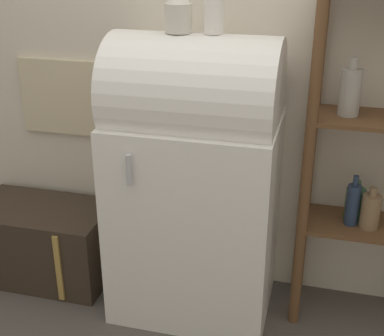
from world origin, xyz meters
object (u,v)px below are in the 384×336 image
Objects in this scene: suitcase_trunk at (44,242)px; vase_center at (214,9)px; refrigerator at (195,179)px; vase_left at (178,12)px.

vase_center reaches higher than suitcase_trunk.
refrigerator is 7.53× the size of vase_left.
vase_center is at bearing 7.96° from refrigerator.
refrigerator is 1.00m from suitcase_trunk.
suitcase_trunk is (-0.87, 0.03, -0.50)m from refrigerator.
vase_center reaches higher than refrigerator.
vase_center is at bearing -1.10° from suitcase_trunk.
vase_center is (0.15, 0.01, 0.01)m from vase_left.
vase_center is at bearing 3.97° from vase_left.
refrigerator reaches higher than suitcase_trunk.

